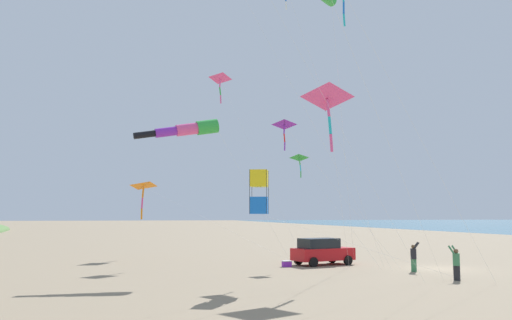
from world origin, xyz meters
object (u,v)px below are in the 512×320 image
(kite_box_striped_overhead, at_px, (259,192))
(kite_windsock_rainbow_low_near, at_px, (189,129))
(kite_delta_black_fish_shape, at_px, (285,125))
(person_child_green_jacket, at_px, (414,255))
(kite_delta_orange_high_right, at_px, (143,186))
(kite_delta_magenta_far_left, at_px, (220,79))
(kite_delta_long_streamer_left, at_px, (327,98))
(kite_delta_white_trailing, at_px, (300,158))
(person_adult_flyer, at_px, (456,261))
(parked_car, at_px, (322,251))
(cooler_box, at_px, (287,264))

(kite_box_striped_overhead, distance_m, kite_windsock_rainbow_low_near, 8.31)
(kite_delta_black_fish_shape, relative_size, kite_windsock_rainbow_low_near, 0.81)
(person_child_green_jacket, relative_size, kite_windsock_rainbow_low_near, 0.16)
(person_child_green_jacket, bearing_deg, kite_delta_orange_high_right, -41.88)
(kite_delta_black_fish_shape, xyz_separation_m, kite_windsock_rainbow_low_near, (5.59, -1.71, -0.18))
(kite_delta_magenta_far_left, bearing_deg, person_child_green_jacket, 125.32)
(kite_delta_long_streamer_left, bearing_deg, person_child_green_jacket, -156.71)
(kite_delta_black_fish_shape, distance_m, kite_delta_magenta_far_left, 15.13)
(kite_delta_white_trailing, distance_m, kite_delta_magenta_far_left, 12.25)
(person_adult_flyer, height_order, kite_delta_white_trailing, kite_delta_white_trailing)
(parked_car, distance_m, kite_delta_long_streamer_left, 12.51)
(kite_windsock_rainbow_low_near, relative_size, kite_delta_magenta_far_left, 0.73)
(kite_delta_magenta_far_left, bearing_deg, kite_box_striped_overhead, 86.63)
(kite_box_striped_overhead, bearing_deg, kite_delta_orange_high_right, -74.87)
(cooler_box, xyz_separation_m, kite_delta_magenta_far_left, (3.12, -9.20, 14.96))
(parked_car, xyz_separation_m, person_adult_flyer, (-3.92, 9.81, 0.05))
(person_adult_flyer, relative_size, kite_delta_white_trailing, 0.24)
(kite_delta_orange_high_right, bearing_deg, person_child_green_jacket, 138.12)
(kite_delta_long_streamer_left, height_order, kite_delta_magenta_far_left, kite_delta_magenta_far_left)
(kite_delta_long_streamer_left, bearing_deg, person_adult_flyer, 167.49)
(kite_delta_black_fish_shape, bearing_deg, kite_box_striped_overhead, 60.53)
(kite_delta_orange_high_right, distance_m, kite_delta_white_trailing, 14.02)
(person_child_green_jacket, distance_m, kite_delta_orange_high_right, 22.23)
(kite_delta_long_streamer_left, bearing_deg, kite_delta_orange_high_right, -61.32)
(kite_delta_orange_high_right, xyz_separation_m, kite_delta_black_fish_shape, (-7.99, 14.17, 2.98))
(kite_delta_orange_high_right, xyz_separation_m, kite_box_striped_overhead, (-5.18, 19.15, -1.27))
(kite_delta_long_streamer_left, bearing_deg, cooler_box, -89.34)
(kite_delta_white_trailing, bearing_deg, parked_car, -179.74)
(cooler_box, height_order, person_child_green_jacket, person_child_green_jacket)
(person_adult_flyer, bearing_deg, kite_box_striped_overhead, 1.75)
(cooler_box, bearing_deg, kite_windsock_rainbow_low_near, 21.23)
(kite_delta_orange_high_right, relative_size, kite_delta_white_trailing, 1.54)
(kite_delta_long_streamer_left, relative_size, kite_delta_black_fish_shape, 1.15)
(parked_car, bearing_deg, kite_delta_black_fish_shape, 50.83)
(person_child_green_jacket, distance_m, kite_delta_long_streamer_left, 11.46)
(parked_car, distance_m, kite_delta_black_fish_shape, 10.33)
(person_adult_flyer, distance_m, kite_delta_long_streamer_left, 11.17)
(kite_delta_white_trailing, height_order, kite_box_striped_overhead, kite_delta_white_trailing)
(kite_delta_black_fish_shape, bearing_deg, kite_delta_long_streamer_left, 115.29)
(parked_car, distance_m, kite_box_striped_overhead, 12.86)
(parked_car, height_order, cooler_box, parked_car)
(kite_delta_orange_high_right, height_order, kite_delta_long_streamer_left, kite_delta_long_streamer_left)
(person_adult_flyer, height_order, kite_delta_magenta_far_left, kite_delta_magenta_far_left)
(kite_delta_white_trailing, relative_size, kite_windsock_rainbow_low_near, 0.68)
(person_adult_flyer, height_order, person_child_green_jacket, person_adult_flyer)
(kite_windsock_rainbow_low_near, xyz_separation_m, kite_delta_magenta_far_left, (-3.88, -11.92, 6.51))
(person_child_green_jacket, xyz_separation_m, kite_delta_orange_high_right, (16.15, -14.47, 4.88))
(kite_windsock_rainbow_low_near, bearing_deg, kite_delta_long_streamer_left, 145.45)
(kite_delta_long_streamer_left, relative_size, kite_windsock_rainbow_low_near, 0.93)
(parked_car, height_order, kite_box_striped_overhead, kite_box_striped_overhead)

